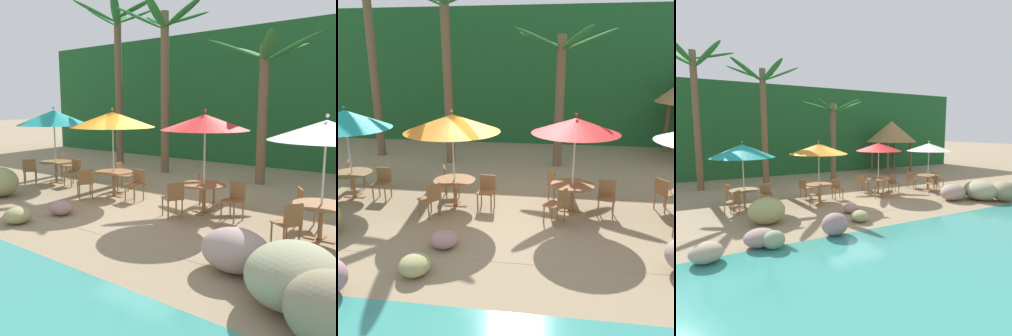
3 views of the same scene
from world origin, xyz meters
TOP-DOWN VIEW (x-y plane):
  - ground_plane at (0.00, 0.00)m, footprint 120.00×120.00m
  - terrace_deck at (0.00, 0.00)m, footprint 18.00×5.20m
  - foliage_backdrop at (0.00, 9.00)m, footprint 28.00×2.40m
  - rock_seawall at (1.30, -3.03)m, footprint 12.46×3.00m
  - umbrella_teal at (-4.45, 0.22)m, footprint 2.43×2.43m
  - dining_table_teal at (-4.45, 0.22)m, footprint 1.10×1.10m
  - chair_teal_seaward at (-3.60, 0.30)m, footprint 0.43×0.43m
  - chair_teal_inland at (-4.87, 0.97)m, footprint 0.56×0.55m
  - chair_teal_left at (-4.91, -0.51)m, footprint 0.60×0.59m
  - umbrella_orange at (-1.43, 0.01)m, footprint 2.44×2.44m
  - dining_table_orange at (-1.43, 0.01)m, footprint 1.10×1.10m
  - chair_orange_seaward at (-0.58, 0.04)m, footprint 0.45×0.45m
  - chair_orange_inland at (-1.83, 0.76)m, footprint 0.55×0.55m
  - chair_orange_left at (-1.80, -0.76)m, footprint 0.59×0.58m
  - umbrella_red at (1.63, 0.07)m, footprint 2.14×2.14m
  - dining_table_red at (1.63, 0.07)m, footprint 1.10×1.10m
  - chair_red_seaward at (2.48, 0.04)m, footprint 0.48×0.48m
  - chair_red_inland at (1.18, 0.79)m, footprint 0.57×0.56m
  - chair_red_left at (1.28, -0.71)m, footprint 0.58×0.58m
  - umbrella_white at (4.49, -0.21)m, footprint 2.20×2.20m
  - dining_table_white at (4.49, -0.21)m, footprint 1.10×1.10m
  - chair_white_inland at (3.96, 0.46)m, footprint 0.59×0.58m
  - chair_white_left at (4.14, -0.99)m, footprint 0.58×0.58m
  - palm_tree_nearest at (-5.93, 4.87)m, footprint 3.85×3.54m
  - palm_tree_second at (-2.78, 4.18)m, footprint 3.67×3.62m
  - palm_tree_third at (1.27, 4.28)m, footprint 3.48×3.41m

SIDE VIEW (x-z plane):
  - ground_plane at x=0.00m, z-range 0.00..0.00m
  - terrace_deck at x=0.00m, z-range 0.00..0.01m
  - rock_seawall at x=1.30m, z-range -0.06..0.81m
  - chair_teal_seaward at x=-3.60m, z-range 0.08..0.95m
  - chair_teal_inland at x=-4.87m, z-range 0.08..0.95m
  - chair_teal_left at x=-4.91m, z-range 0.08..0.95m
  - chair_orange_seaward at x=-0.58m, z-range 0.08..0.95m
  - chair_orange_inland at x=-1.83m, z-range 0.08..0.95m
  - chair_orange_left at x=-1.80m, z-range 0.08..0.95m
  - chair_red_seaward at x=2.48m, z-range 0.08..0.95m
  - chair_red_inland at x=1.18m, z-range 0.08..0.95m
  - chair_red_left at x=1.28m, z-range 0.08..0.95m
  - chair_white_inland at x=3.96m, z-range 0.08..0.95m
  - chair_white_left at x=4.14m, z-range 0.08..0.95m
  - dining_table_teal at x=-4.45m, z-range 0.24..0.98m
  - dining_table_orange at x=-1.43m, z-range 0.24..0.98m
  - dining_table_red at x=1.63m, z-range 0.24..0.98m
  - dining_table_white at x=4.49m, z-range 0.24..0.98m
  - umbrella_white at x=4.49m, z-range 0.93..3.42m
  - umbrella_teal at x=-4.45m, z-range 0.94..3.53m
  - umbrella_red at x=1.63m, z-range 0.97..3.51m
  - umbrella_orange at x=-1.43m, z-range 0.96..3.53m
  - foliage_backdrop at x=0.00m, z-range 0.00..6.00m
  - palm_tree_third at x=1.27m, z-range 0.88..5.68m
  - palm_tree_second at x=-2.78m, z-range 1.03..7.43m
  - palm_tree_nearest at x=-5.93m, z-range 1.21..8.33m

